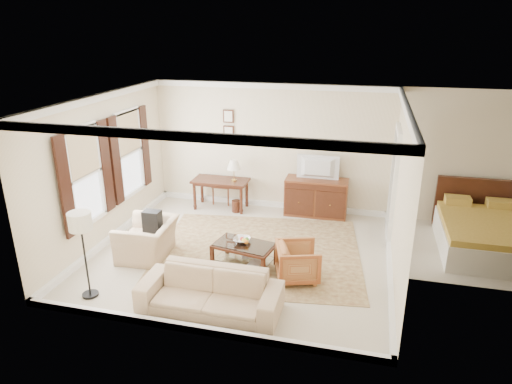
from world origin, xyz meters
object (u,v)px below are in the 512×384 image
at_px(writing_desk, 221,184).
at_px(coffee_table, 244,249).
at_px(tv, 318,160).
at_px(striped_armchair, 298,260).
at_px(sideboard, 316,197).
at_px(club_armchair, 147,233).
at_px(sofa, 210,286).

relative_size(writing_desk, coffee_table, 1.12).
distance_m(tv, striped_armchair, 3.01).
height_order(sideboard, club_armchair, club_armchair).
distance_m(writing_desk, striped_armchair, 3.58).
relative_size(sideboard, tv, 1.56).
xyz_separation_m(sideboard, coffee_table, (-0.94, -2.68, -0.09)).
xyz_separation_m(striped_armchair, club_armchair, (-2.84, 0.13, 0.11)).
height_order(coffee_table, striped_armchair, striped_armchair).
bearing_deg(striped_armchair, club_armchair, 69.53).
height_order(sideboard, tv, tv).
bearing_deg(sofa, coffee_table, 84.47).
height_order(writing_desk, coffee_table, writing_desk).
xyz_separation_m(writing_desk, sofa, (1.13, -3.96, -0.17)).
xyz_separation_m(writing_desk, coffee_table, (1.28, -2.55, -0.25)).
xyz_separation_m(tv, striped_armchair, (0.05, -2.86, -0.94)).
bearing_deg(club_armchair, striped_armchair, 84.44).
bearing_deg(tv, club_armchair, 44.32).
distance_m(sideboard, sofa, 4.23).
xyz_separation_m(striped_armchair, sofa, (-1.14, -1.21, 0.07)).
height_order(writing_desk, club_armchair, club_armchair).
xyz_separation_m(writing_desk, sideboard, (2.22, 0.13, -0.17)).
distance_m(striped_armchair, sofa, 1.67).
relative_size(sideboard, club_armchair, 1.30).
distance_m(sideboard, tv, 0.87).
distance_m(writing_desk, sideboard, 2.23).
bearing_deg(striped_armchair, sideboard, -16.79).
xyz_separation_m(sideboard, tv, (0.00, -0.02, 0.87)).
distance_m(writing_desk, coffee_table, 2.86).
distance_m(coffee_table, striped_armchair, 1.02).
height_order(striped_armchair, sofa, sofa).
height_order(club_armchair, sofa, club_armchair).
bearing_deg(sofa, club_armchair, 141.87).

